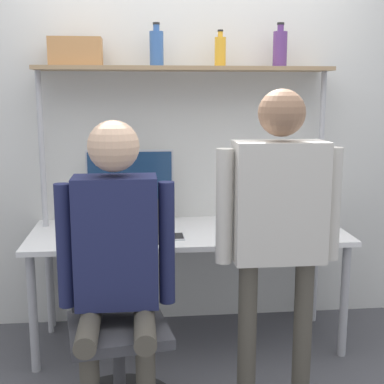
# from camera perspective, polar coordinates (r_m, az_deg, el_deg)

# --- Properties ---
(ground_plane) EXTENTS (12.00, 12.00, 0.00)m
(ground_plane) POSITION_cam_1_polar(r_m,az_deg,el_deg) (3.23, 0.29, -18.41)
(ground_plane) COLOR #4C4C51
(wall_back) EXTENTS (8.00, 0.06, 2.70)m
(wall_back) POSITION_cam_1_polar(r_m,az_deg,el_deg) (3.59, -1.03, 7.21)
(wall_back) COLOR silver
(wall_back) RESTS_ON ground_plane
(desk) EXTENTS (1.92, 0.72, 0.72)m
(desk) POSITION_cam_1_polar(r_m,az_deg,el_deg) (3.32, -0.41, -5.23)
(desk) COLOR white
(desk) RESTS_ON ground_plane
(shelf_unit) EXTENTS (1.83, 0.30, 1.72)m
(shelf_unit) POSITION_cam_1_polar(r_m,az_deg,el_deg) (3.40, -0.76, 9.51)
(shelf_unit) COLOR #997A56
(shelf_unit) RESTS_ON ground_plane
(monitor) EXTENTS (0.56, 0.20, 0.48)m
(monitor) POSITION_cam_1_polar(r_m,az_deg,el_deg) (3.45, -6.61, 1.02)
(monitor) COLOR #B7B7BC
(monitor) RESTS_ON desk
(laptop) EXTENTS (0.31, 0.22, 0.22)m
(laptop) POSITION_cam_1_polar(r_m,az_deg,el_deg) (3.14, -6.24, -3.84)
(laptop) COLOR #333338
(laptop) RESTS_ON desk
(cell_phone) EXTENTS (0.07, 0.15, 0.01)m
(cell_phone) POSITION_cam_1_polar(r_m,az_deg,el_deg) (3.15, -1.49, -4.78)
(cell_phone) COLOR silver
(cell_phone) RESTS_ON desk
(office_chair) EXTENTS (0.56, 0.56, 0.92)m
(office_chair) POSITION_cam_1_polar(r_m,az_deg,el_deg) (2.77, -7.90, -17.03)
(office_chair) COLOR black
(office_chair) RESTS_ON ground_plane
(person_seated) EXTENTS (0.55, 0.48, 1.44)m
(person_seated) POSITION_cam_1_polar(r_m,az_deg,el_deg) (2.52, -8.12, -5.91)
(person_seated) COLOR #4C473D
(person_seated) RESTS_ON ground_plane
(person_standing) EXTENTS (0.59, 0.21, 1.58)m
(person_standing) POSITION_cam_1_polar(r_m,az_deg,el_deg) (2.50, 9.22, -2.46)
(person_standing) COLOR #4C473D
(person_standing) RESTS_ON ground_plane
(bottle_purple) EXTENTS (0.09, 0.09, 0.27)m
(bottle_purple) POSITION_cam_1_polar(r_m,az_deg,el_deg) (3.51, 9.37, 14.89)
(bottle_purple) COLOR #593372
(bottle_purple) RESTS_ON shelf_unit
(bottle_blue) EXTENTS (0.09, 0.09, 0.26)m
(bottle_blue) POSITION_cam_1_polar(r_m,az_deg,el_deg) (3.39, -3.81, 15.09)
(bottle_blue) COLOR #335999
(bottle_blue) RESTS_ON shelf_unit
(bottle_amber) EXTENTS (0.07, 0.07, 0.22)m
(bottle_amber) POSITION_cam_1_polar(r_m,az_deg,el_deg) (3.43, 3.03, 14.78)
(bottle_amber) COLOR gold
(bottle_amber) RESTS_ON shelf_unit
(storage_box) EXTENTS (0.31, 0.17, 0.17)m
(storage_box) POSITION_cam_1_polar(r_m,az_deg,el_deg) (3.41, -12.29, 14.40)
(storage_box) COLOR #B27A47
(storage_box) RESTS_ON shelf_unit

